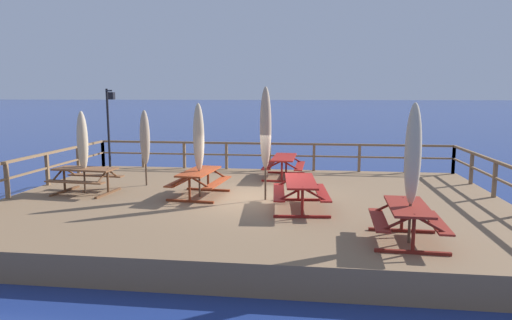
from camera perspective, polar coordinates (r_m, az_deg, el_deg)
The scene contains 16 objects.
ground_plane at distance 13.37m, azimuth -0.43°, elevation -7.45°, with size 600.00×600.00×0.00m, color navy.
wooden_deck at distance 13.29m, azimuth -0.43°, elevation -6.12°, with size 14.24×10.29×0.64m, color #846647.
railing_waterside_far at distance 17.98m, azimuth 1.73°, elevation 1.10°, with size 14.04×0.10×1.09m.
railing_side_left at distance 15.61m, azimuth -26.69°, elevation -0.84°, with size 0.10×10.09×1.09m.
railing_side_right at distance 13.96m, azimuth 29.23°, elevation -1.98°, with size 0.10×10.09×1.09m.
picnic_table_mid_right at distance 11.93m, azimuth 5.59°, elevation -3.45°, with size 1.58×2.28×0.78m.
picnic_table_back_left at distance 9.71m, azimuth 18.50°, elevation -6.62°, with size 1.46×1.81×0.78m.
picnic_table_mid_centre at distance 13.43m, azimuth -7.13°, elevation -2.19°, with size 1.58×2.08×0.78m.
picnic_table_mid_left at distance 16.35m, azimuth 3.55°, elevation -0.27°, with size 1.44×2.13×0.78m.
picnic_table_back_right at distance 14.72m, azimuth -20.60°, elevation -1.76°, with size 1.95×1.55×0.78m.
patio_umbrella_tall_mid_right at distance 15.21m, azimuth -13.77°, elevation 2.72°, with size 0.32×0.32×2.48m.
patio_umbrella_tall_back_right at distance 9.44m, azimuth 19.08°, elevation 0.61°, with size 0.32×0.32×2.82m.
patio_umbrella_tall_back_left at distance 13.20m, azimuth -7.20°, elevation 2.79°, with size 0.32×0.32×2.73m.
patio_umbrella_short_mid at distance 12.67m, azimuth 1.21°, elevation 3.96°, with size 0.32×0.32×3.19m.
patio_umbrella_short_front at distance 14.58m, azimuth -20.94°, elevation 2.21°, with size 0.32×0.32×2.49m.
lamp_post_hooked at distance 18.88m, azimuth -17.90°, elevation 5.22°, with size 0.53×0.54×3.20m.
Camera 1 is at (1.75, -12.76, 3.61)m, focal length 31.89 mm.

